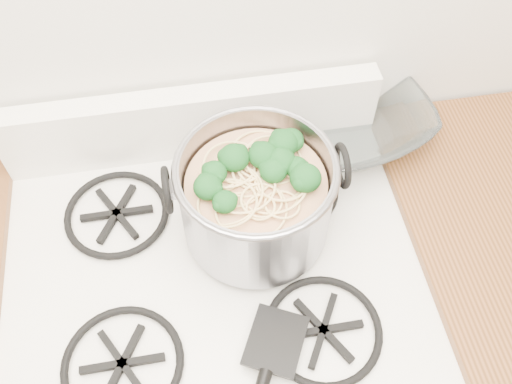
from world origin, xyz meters
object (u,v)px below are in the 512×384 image
object	(u,v)px
stock_pot	(256,198)
spatula	(276,339)
gas_range	(225,358)
glass_bowl	(350,124)

from	to	relation	value
stock_pot	spatula	size ratio (longest dim) A/B	1.00
gas_range	spatula	xyz separation A→B (m)	(0.09, -0.16, 0.50)
stock_pot	spatula	xyz separation A→B (m)	(-0.01, -0.23, -0.08)
stock_pot	spatula	bearing A→B (deg)	-91.65
stock_pot	gas_range	bearing A→B (deg)	-140.64
gas_range	stock_pot	world-z (taller)	stock_pot
gas_range	glass_bowl	xyz separation A→B (m)	(0.33, 0.28, 0.50)
gas_range	spatula	bearing A→B (deg)	-61.41
gas_range	stock_pot	bearing A→B (deg)	39.36
gas_range	stock_pot	distance (m)	0.59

